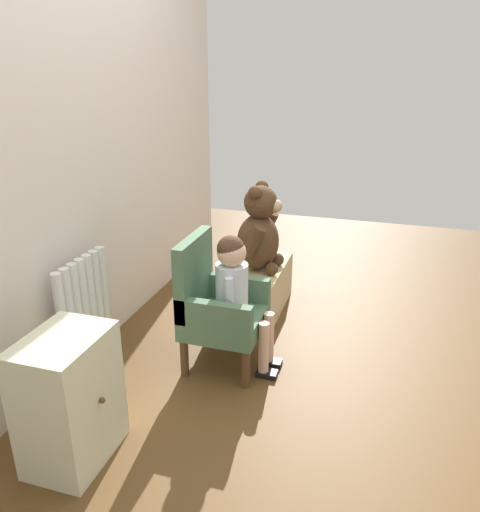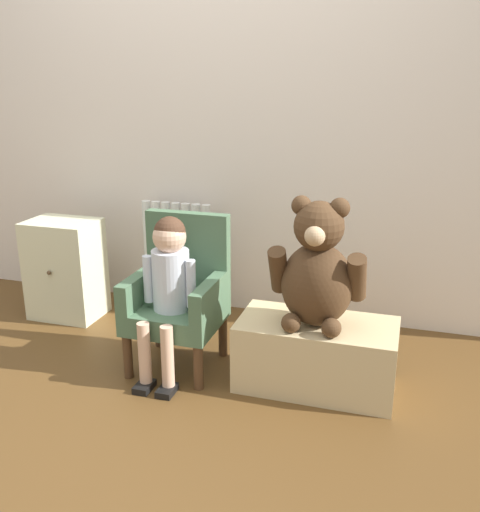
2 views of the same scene
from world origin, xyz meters
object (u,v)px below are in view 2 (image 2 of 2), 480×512
Objects in this scene: radiator at (177,257)px; large_teddy_bear at (317,271)px; low_bench at (316,354)px; small_dresser at (66,269)px; child_armchair at (180,294)px; child_figure at (169,274)px.

radiator is 1.14× the size of large_teddy_bear.
low_bench is at bearing 71.94° from large_teddy_bear.
large_teddy_bear is at bearing -14.47° from small_dresser.
large_teddy_bear reaches higher than child_armchair.
small_dresser is at bearing 158.72° from child_armchair.
low_bench is (0.67, -0.04, -0.20)m from child_armchair.
large_teddy_bear reaches higher than low_bench.
child_figure is at bearing -173.29° from low_bench.
large_teddy_bear is at bearing -108.06° from low_bench.
radiator is at bearing 110.67° from child_figure.
child_armchair is 1.04× the size of low_bench.
low_bench is 0.40m from large_teddy_bear.
child_armchair is at bearing 176.93° from low_bench.
large_teddy_bear is (1.50, -0.39, 0.27)m from small_dresser.
small_dresser is (-0.57, -0.29, -0.04)m from radiator.
child_armchair is at bearing -21.28° from small_dresser.
radiator is 0.64m from small_dresser.
small_dresser is at bearing -152.91° from radiator.
child_armchair is (0.28, -0.62, 0.03)m from radiator.
child_figure is 0.66m from large_teddy_bear.
child_armchair reaches higher than radiator.
low_bench is (1.51, -0.36, -0.13)m from small_dresser.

